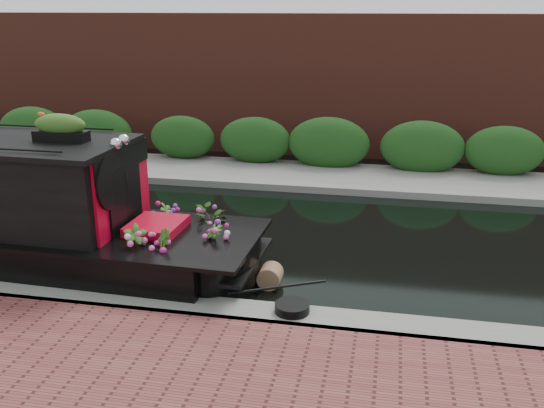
# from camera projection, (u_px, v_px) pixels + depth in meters

# --- Properties ---
(ground) EXTENTS (80.00, 80.00, 0.00)m
(ground) POSITION_uv_depth(u_px,v_px,m) (196.00, 233.00, 11.79)
(ground) COLOR black
(ground) RESTS_ON ground
(near_bank_coping) EXTENTS (40.00, 0.60, 0.50)m
(near_bank_coping) POSITION_uv_depth(u_px,v_px,m) (124.00, 313.00, 8.72)
(near_bank_coping) COLOR slate
(near_bank_coping) RESTS_ON ground
(far_bank_path) EXTENTS (40.00, 2.40, 0.34)m
(far_bank_path) POSITION_uv_depth(u_px,v_px,m) (247.00, 176.00, 15.70)
(far_bank_path) COLOR gray
(far_bank_path) RESTS_ON ground
(far_hedge) EXTENTS (40.00, 1.10, 2.80)m
(far_hedge) POSITION_uv_depth(u_px,v_px,m) (255.00, 167.00, 16.54)
(far_hedge) COLOR #1A4416
(far_hedge) RESTS_ON ground
(far_brick_wall) EXTENTS (40.00, 1.00, 8.00)m
(far_brick_wall) POSITION_uv_depth(u_px,v_px,m) (270.00, 150.00, 18.50)
(far_brick_wall) COLOR brown
(far_brick_wall) RESTS_ON ground
(rope_fender) EXTENTS (0.36, 0.37, 0.36)m
(rope_fender) POSITION_uv_depth(u_px,v_px,m) (270.00, 276.00, 9.49)
(rope_fender) COLOR #856346
(rope_fender) RESTS_ON ground
(coiled_mooring_rope) EXTENTS (0.48, 0.48, 0.12)m
(coiled_mooring_rope) POSITION_uv_depth(u_px,v_px,m) (292.00, 308.00, 8.23)
(coiled_mooring_rope) COLOR black
(coiled_mooring_rope) RESTS_ON near_bank_coping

